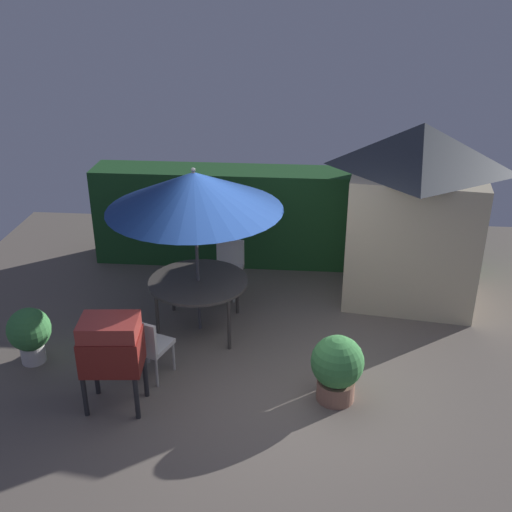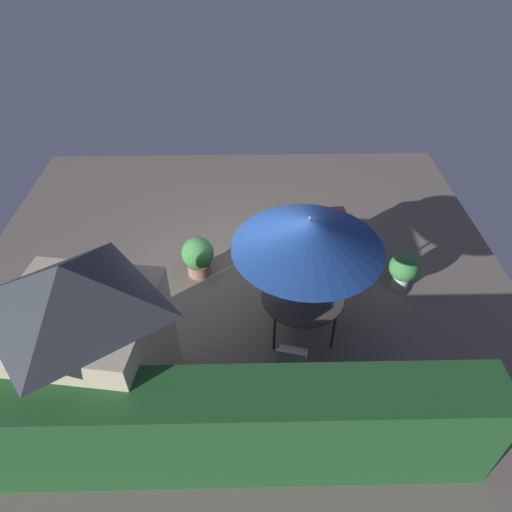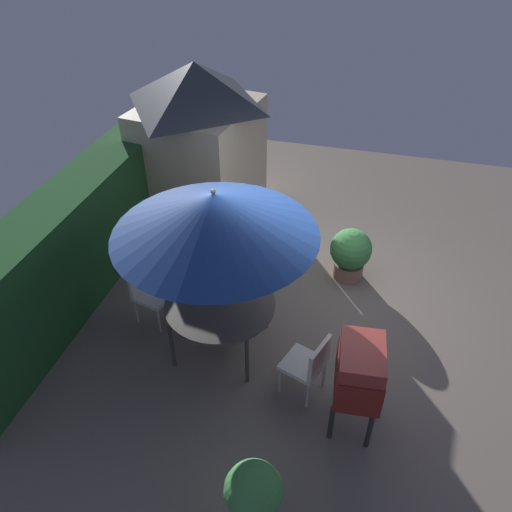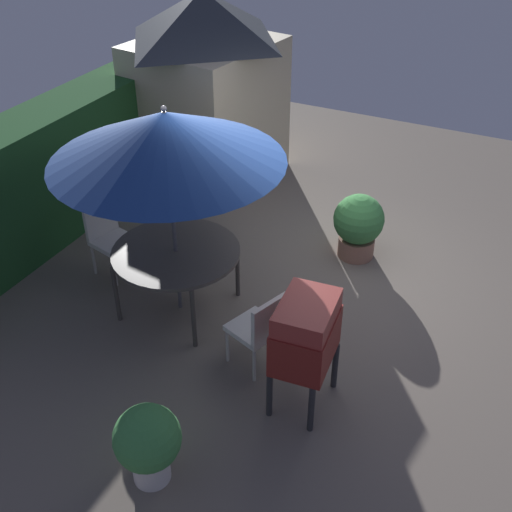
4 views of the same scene
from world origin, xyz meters
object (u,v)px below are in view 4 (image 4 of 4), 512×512
object	(u,v)px
garden_shed	(206,86)
chair_near_shed	(261,327)
bbq_grill	(306,334)
patio_umbrella	(166,137)
potted_plant_by_shed	(358,224)
potted_plant_by_grill	(148,442)
patio_table	(176,254)
chair_far_side	(109,235)

from	to	relation	value
garden_shed	chair_near_shed	distance (m)	4.58
bbq_grill	patio_umbrella	bearing A→B (deg)	68.97
chair_near_shed	potted_plant_by_shed	distance (m)	2.39
patio_umbrella	potted_plant_by_grill	bearing A→B (deg)	-154.13
bbq_grill	potted_plant_by_shed	distance (m)	2.69
patio_table	chair_far_side	world-z (taller)	chair_far_side
patio_umbrella	potted_plant_by_shed	size ratio (longest dim) A/B	2.84
chair_near_shed	potted_plant_by_shed	world-z (taller)	chair_near_shed
chair_far_side	patio_table	bearing A→B (deg)	-103.38
patio_table	bbq_grill	world-z (taller)	bbq_grill
bbq_grill	potted_plant_by_grill	distance (m)	1.66
bbq_grill	chair_near_shed	xyz separation A→B (m)	(0.25, 0.57, -0.33)
chair_near_shed	chair_far_side	world-z (taller)	same
garden_shed	potted_plant_by_grill	world-z (taller)	garden_shed
garden_shed	chair_far_side	size ratio (longest dim) A/B	3.10
chair_far_side	potted_plant_by_grill	size ratio (longest dim) A/B	1.15
garden_shed	potted_plant_by_shed	distance (m)	3.28
patio_umbrella	potted_plant_by_shed	bearing A→B (deg)	-37.38
garden_shed	chair_near_shed	bearing A→B (deg)	-143.68
garden_shed	potted_plant_by_grill	xyz separation A→B (m)	(-5.26, -2.42, -0.97)
garden_shed	potted_plant_by_shed	world-z (taller)	garden_shed
chair_far_side	potted_plant_by_shed	world-z (taller)	chair_far_side
bbq_grill	chair_far_side	world-z (taller)	bbq_grill
garden_shed	chair_near_shed	world-z (taller)	garden_shed
patio_umbrella	garden_shed	bearing A→B (deg)	23.90
patio_table	potted_plant_by_grill	size ratio (longest dim) A/B	1.81
patio_umbrella	bbq_grill	bearing A→B (deg)	-111.03
potted_plant_by_grill	garden_shed	bearing A→B (deg)	24.69
chair_near_shed	potted_plant_by_grill	size ratio (longest dim) A/B	1.15
chair_near_shed	chair_far_side	bearing A→B (deg)	73.22
garden_shed	potted_plant_by_shed	bearing A→B (deg)	-113.21
patio_table	chair_far_side	bearing A→B (deg)	76.62
patio_table	chair_near_shed	world-z (taller)	chair_near_shed
patio_table	potted_plant_by_shed	distance (m)	2.45
garden_shed	bbq_grill	bearing A→B (deg)	-140.12
bbq_grill	patio_table	bearing A→B (deg)	68.97
patio_umbrella	patio_table	bearing A→B (deg)	161.57
potted_plant_by_grill	patio_umbrella	bearing A→B (deg)	25.87
patio_table	potted_plant_by_shed	xyz separation A→B (m)	(1.93, -1.48, -0.27)
chair_near_shed	potted_plant_by_shed	size ratio (longest dim) A/B	1.04
patio_table	chair_far_side	distance (m)	1.20
potted_plant_by_grill	chair_far_side	bearing A→B (deg)	42.41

